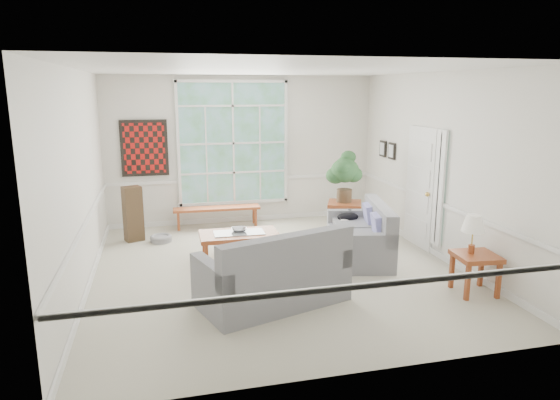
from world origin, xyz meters
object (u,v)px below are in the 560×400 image
object	(u,v)px
loveseat_front	(272,266)
side_table	(475,274)
loveseat_right	(359,231)
coffee_table	(239,247)
end_table	(344,218)

from	to	relation	value
loveseat_front	side_table	world-z (taller)	loveseat_front
loveseat_right	side_table	world-z (taller)	loveseat_right
loveseat_right	side_table	size ratio (longest dim) A/B	3.01
loveseat_right	coffee_table	size ratio (longest dim) A/B	1.34
side_table	coffee_table	bearing A→B (deg)	144.60
loveseat_right	loveseat_front	bearing A→B (deg)	-129.62
coffee_table	end_table	distance (m)	2.45
coffee_table	side_table	distance (m)	3.56
side_table	loveseat_right	bearing A→B (deg)	119.05
loveseat_right	end_table	distance (m)	1.42
loveseat_front	end_table	distance (m)	3.44
coffee_table	side_table	size ratio (longest dim) A/B	2.26
loveseat_front	side_table	bearing A→B (deg)	-25.22
loveseat_right	side_table	distance (m)	1.99
side_table	end_table	bearing A→B (deg)	102.48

